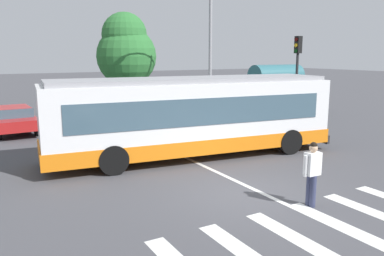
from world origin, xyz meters
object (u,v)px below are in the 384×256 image
Objects in this scene: parked_car_charcoal at (67,115)px; traffic_light_far_corner at (297,67)px; parked_car_red at (13,118)px; twin_arm_street_lamp at (210,35)px; parked_car_teal at (115,110)px; background_tree_right at (126,50)px; parked_car_white at (156,107)px; pedestrian_crossing_street at (312,170)px; city_transit_bus at (192,116)px; bus_stop_shelter at (276,77)px.

traffic_light_far_corner reaches higher than parked_car_charcoal.
parked_car_red is 12.27m from twin_arm_street_lamp.
traffic_light_far_corner is (13.59, -5.77, 2.50)m from parked_car_red.
background_tree_right is at bearing 62.60° from parked_car_teal.
parked_car_red is at bearing -178.71° from parked_car_white.
parked_car_white is (2.26, 14.66, -0.20)m from pedestrian_crossing_street.
city_transit_bus is 10.65m from twin_arm_street_lamp.
parked_car_teal is 0.66× the size of background_tree_right.
parked_car_charcoal is (-2.93, 8.29, -0.82)m from city_transit_bus.
bus_stop_shelter is (8.29, -1.37, 1.65)m from parked_car_white.
pedestrian_crossing_street is at bearing -132.24° from traffic_light_far_corner.
parked_car_teal and parked_car_white have the same top height.
traffic_light_far_corner reaches higher than city_transit_bus.
parked_car_white is (2.50, -0.13, 0.00)m from parked_car_teal.
city_transit_bus is 1.42× the size of twin_arm_street_lamp.
pedestrian_crossing_street is at bearing -68.57° from parked_car_red.
pedestrian_crossing_street is 11.98m from traffic_light_far_corner.
bus_stop_shelter is at bearing -4.09° from parked_car_charcoal.
parked_car_charcoal is 13.77m from bus_stop_shelter.
pedestrian_crossing_street is (0.15, -5.97, -0.62)m from city_transit_bus.
background_tree_right is (-8.07, 6.75, 1.80)m from bus_stop_shelter.
bus_stop_shelter is 0.55× the size of background_tree_right.
pedestrian_crossing_street is 14.79m from parked_car_teal.
twin_arm_street_lamp reaches higher than parked_car_white.
pedestrian_crossing_street reaches higher than parked_car_charcoal.
traffic_light_far_corner is 0.60× the size of twin_arm_street_lamp.
background_tree_right is at bearing 82.95° from pedestrian_crossing_street.
traffic_light_far_corner is at bearing -36.73° from parked_car_teal.
parked_car_teal is (5.44, 0.31, 0.00)m from parked_car_red.
background_tree_right reaches higher than parked_car_red.
parked_car_white is 0.92× the size of traffic_light_far_corner.
city_transit_bus is 1.67× the size of background_tree_right.
parked_car_teal is 11.02m from bus_stop_shelter.
pedestrian_crossing_street is 15.55m from parked_car_red.
twin_arm_street_lamp reaches higher than pedestrian_crossing_street.
traffic_light_far_corner is (7.90, 8.71, 2.29)m from pedestrian_crossing_street.
pedestrian_crossing_street is 15.77m from twin_arm_street_lamp.
pedestrian_crossing_street is 20.45m from background_tree_right.
background_tree_right is at bearing 79.42° from city_transit_bus.
traffic_light_far_corner is at bearing -68.55° from twin_arm_street_lamp.
parked_car_white is (7.94, 0.18, 0.00)m from parked_car_red.
parked_car_teal is at bearing 90.60° from city_transit_bus.
background_tree_right is (2.48, 20.03, 3.25)m from pedestrian_crossing_street.
bus_stop_shelter reaches higher than pedestrian_crossing_street.
city_transit_bus is 2.51× the size of parked_car_red.
city_transit_bus is 8.86m from parked_car_teal.
city_transit_bus is 6.67× the size of pedestrian_crossing_street.
pedestrian_crossing_street is 0.25× the size of background_tree_right.
city_transit_bus is 8.83m from parked_car_charcoal.
bus_stop_shelter is at bearing -39.90° from background_tree_right.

